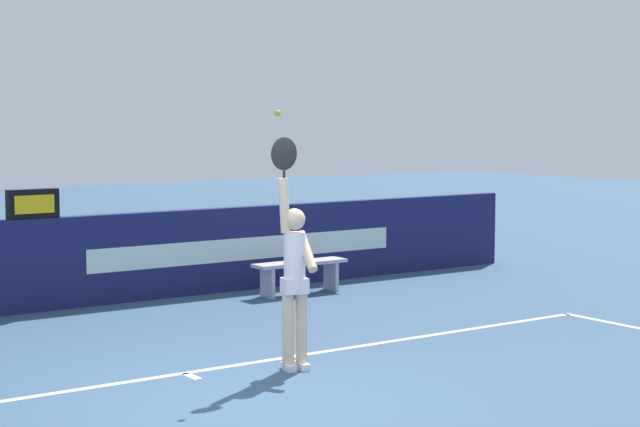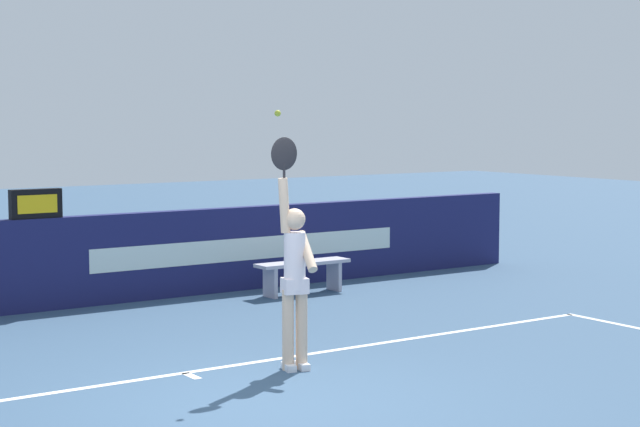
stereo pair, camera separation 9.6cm
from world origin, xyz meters
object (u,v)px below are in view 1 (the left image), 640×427
(tennis_player, at_px, (294,274))
(courtside_bench_near, at_px, (300,269))
(tennis_ball, at_px, (278,113))
(speed_display, at_px, (33,204))

(tennis_player, bearing_deg, courtside_bench_near, 55.62)
(tennis_ball, distance_m, courtside_bench_near, 5.33)
(tennis_player, height_order, tennis_ball, tennis_ball)
(tennis_player, relative_size, courtside_bench_near, 1.62)
(speed_display, height_order, tennis_ball, tennis_ball)
(tennis_player, relative_size, tennis_ball, 37.43)
(tennis_player, bearing_deg, tennis_ball, 176.53)
(speed_display, bearing_deg, tennis_player, -77.32)
(tennis_ball, relative_size, courtside_bench_near, 0.04)
(tennis_player, xyz_separation_m, tennis_ball, (-0.19, 0.01, 1.66))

